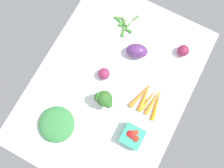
{
  "coord_description": "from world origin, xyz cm",
  "views": [
    {
      "loc": [
        -22.91,
        -12.17,
        118.23
      ],
      "look_at": [
        0.0,
        0.0,
        4.0
      ],
      "focal_mm": 37.25,
      "sensor_mm": 36.0,
      "label": 1
    }
  ],
  "objects": [
    {
      "name": "red_onion_near_basket",
      "position": [
        32.74,
        -24.37,
        5.04
      ],
      "size": [
        6.09,
        6.09,
        6.09
      ],
      "primitive_type": "sphere",
      "color": "maroon",
      "rests_on": "tablecloth"
    },
    {
      "name": "tablecloth",
      "position": [
        0.0,
        0.0,
        1.0
      ],
      "size": [
        104.0,
        76.0,
        2.0
      ],
      "primitive_type": "cube",
      "color": "white",
      "rests_on": "ground"
    },
    {
      "name": "carrot_bunch",
      "position": [
        2.31,
        -19.56,
        3.2
      ],
      "size": [
        18.06,
        15.03,
        2.71
      ],
      "color": "orange",
      "rests_on": "tablecloth"
    },
    {
      "name": "eggplant",
      "position": [
        21.02,
        -3.29,
        5.78
      ],
      "size": [
        11.08,
        13.31,
        7.55
      ],
      "primitive_type": "ellipsoid",
      "rotation": [
        0.0,
        0.0,
        5.07
      ],
      "color": "#5B2F6E",
      "rests_on": "tablecloth"
    },
    {
      "name": "leafy_greens_clump",
      "position": [
        -30.3,
        14.13,
        5.02
      ],
      "size": [
        23.84,
        24.0,
        6.04
      ],
      "primitive_type": "ellipsoid",
      "rotation": [
        0.0,
        0.0,
        2.62
      ],
      "color": "#377F42",
      "rests_on": "tablecloth"
    },
    {
      "name": "berry_basket",
      "position": [
        -18.21,
        -20.52,
        5.75
      ],
      "size": [
        9.96,
        9.96,
        7.82
      ],
      "color": "teal",
      "rests_on": "tablecloth"
    },
    {
      "name": "red_onion_center",
      "position": [
        2.6,
        5.97,
        5.04
      ],
      "size": [
        6.08,
        6.08,
        6.08
      ],
      "primitive_type": "sphere",
      "color": "#86274C",
      "rests_on": "tablecloth"
    },
    {
      "name": "broccoli_head",
      "position": [
        -9.45,
        -0.52,
        9.91
      ],
      "size": [
        7.68,
        9.57,
        12.14
      ],
      "color": "#A9C879",
      "rests_on": "tablecloth"
    },
    {
      "name": "okra_pile",
      "position": [
        33.29,
        9.73,
        2.87
      ],
      "size": [
        15.39,
        12.76,
        1.96
      ],
      "color": "#4C812F",
      "rests_on": "tablecloth"
    }
  ]
}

